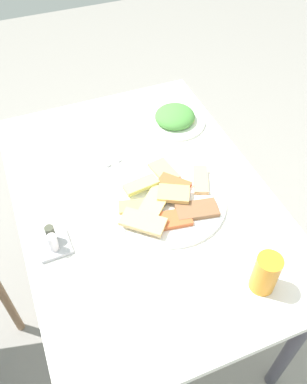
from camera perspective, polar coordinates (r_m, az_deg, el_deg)
ground_plane at (r=1.86m, az=-1.06°, el=-14.92°), size 6.00×6.00×0.00m
dining_table at (r=1.34m, az=-1.43°, el=-2.81°), size 1.11×0.78×0.70m
pide_platter at (r=1.25m, az=2.21°, el=-1.19°), size 0.35×0.36×0.04m
salad_plate_greens at (r=1.54m, az=3.04°, el=10.39°), size 0.23×0.23×0.06m
soda_can at (r=1.08m, az=15.50°, el=-10.98°), size 0.09×0.09×0.12m
paper_napkin at (r=1.43m, az=-7.37°, el=5.73°), size 0.14×0.14×0.00m
fork at (r=1.43m, az=-6.70°, el=6.03°), size 0.16×0.07×0.00m
spoon at (r=1.43m, az=-8.08°, el=5.66°), size 0.17×0.06×0.00m
condiment_caddy at (r=1.18m, az=-13.94°, el=-6.87°), size 0.09×0.09×0.07m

